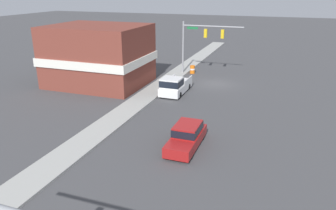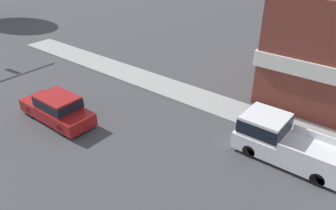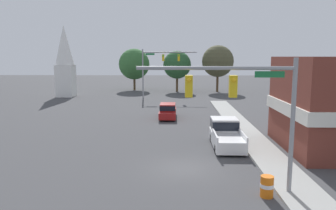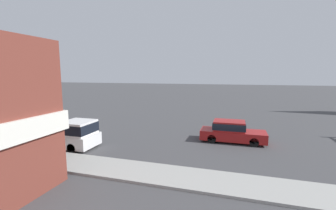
# 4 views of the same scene
# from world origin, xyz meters

# --- Properties ---
(car_lead) EXTENTS (1.81, 4.88, 1.64)m
(car_lead) POSITION_xyz_m (-1.51, 16.48, 0.85)
(car_lead) COLOR black
(car_lead) RESTS_ON ground
(pickup_truck_parked) EXTENTS (2.11, 5.21, 1.97)m
(pickup_truck_parked) POSITION_xyz_m (3.24, 5.31, 0.96)
(pickup_truck_parked) COLOR black
(pickup_truck_parked) RESTS_ON ground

